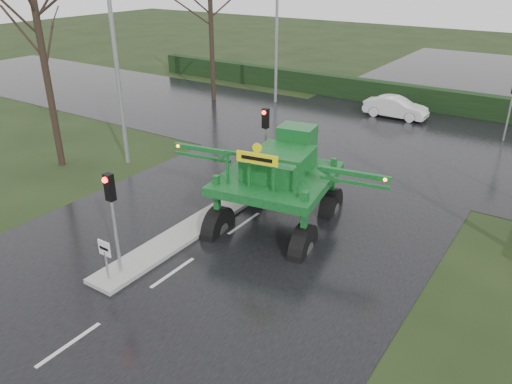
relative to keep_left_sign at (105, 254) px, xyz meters
The scene contains 13 objects.
ground 2.25m from the keep_left_sign, 49.10° to the left, with size 140.00×140.00×0.00m, color black.
road_main 11.62m from the keep_left_sign, 83.55° to the left, with size 14.00×80.00×0.02m, color black.
road_cross 17.58m from the keep_left_sign, 85.75° to the left, with size 80.00×12.00×0.02m, color black.
median_island 4.60m from the keep_left_sign, 90.00° to the left, with size 1.20×10.00×0.16m, color gray.
hedge_row 25.54m from the keep_left_sign, 87.08° to the left, with size 44.00×0.90×1.50m, color black.
keep_left_sign is the anchor object (origin of this frame).
traffic_signal_near 1.61m from the keep_left_sign, 90.00° to the left, with size 0.26×0.33×3.52m.
traffic_signal_mid 9.12m from the keep_left_sign, 90.00° to the left, with size 0.26×0.33×3.52m.
street_light_left_near 11.32m from the keep_left_sign, 132.59° to the left, with size 3.85×0.30×10.00m.
street_light_left_far 23.11m from the keep_left_sign, 107.78° to the left, with size 3.85×0.30×10.00m.
tree_left_near 12.14m from the keep_left_sign, 150.44° to the left, with size 6.30×6.30×10.85m.
crop_sprayer 4.95m from the keep_left_sign, 80.86° to the left, with size 8.30×5.79×4.69m.
white_sedan 22.56m from the keep_left_sign, 87.02° to the left, with size 1.39×3.98×1.31m, color silver.
Camera 1 is at (9.75, -9.71, 9.19)m, focal length 35.00 mm.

